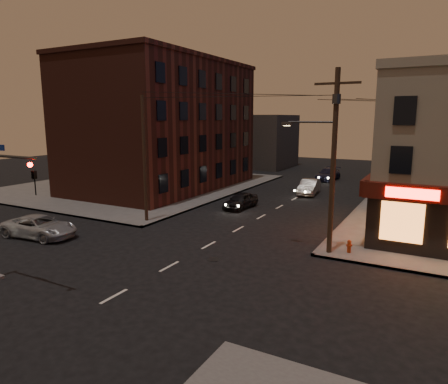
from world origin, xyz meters
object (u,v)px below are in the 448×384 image
Objects in this scene: sedan_near at (241,201)px; sedan_far at (328,174)px; sedan_mid at (309,187)px; fire_hydrant at (349,246)px; suv_cross at (39,227)px.

sedan_near is 0.77× the size of sedan_far.
sedan_mid reaches higher than sedan_far.
sedan_near is 5.36× the size of fire_hydrant.
fire_hydrant is (7.92, -26.74, -0.19)m from sedan_far.
sedan_near is at bearing -95.57° from sedan_far.
sedan_near is 19.28m from sedan_far.
sedan_far is at bearing 88.02° from sedan_mid.
sedan_near is at bearing -115.19° from sedan_mid.
sedan_far reaches higher than sedan_near.
fire_hydrant is (10.52, -7.64, -0.12)m from sedan_near.
suv_cross is 25.17m from sedan_mid.
sedan_near is 9.60m from sedan_mid.
sedan_far is at bearing 106.49° from fire_hydrant.
sedan_near is at bearing -35.35° from suv_cross.
sedan_mid is 18.20m from fire_hydrant.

